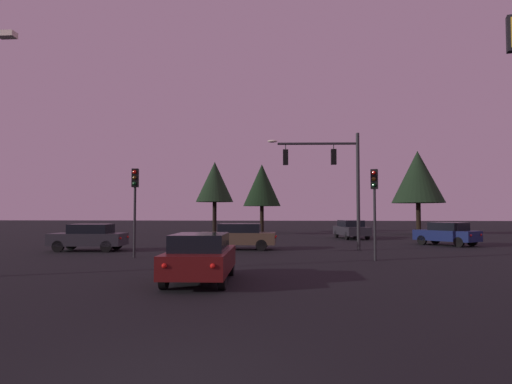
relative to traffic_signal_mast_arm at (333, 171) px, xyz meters
name	(u,v)px	position (x,y,z in m)	size (l,w,h in m)	color
ground_plane	(264,245)	(-4.20, 4.23, -4.59)	(168.00, 168.00, 0.00)	black
traffic_signal_mast_arm	(333,171)	(0.00, 0.00, 0.00)	(5.32, 0.53, 6.79)	#232326
traffic_light_corner_left	(374,196)	(1.31, -5.37, -1.64)	(0.37, 0.39, 4.15)	#232326
traffic_light_corner_right	(135,194)	(-10.02, -4.85, -1.53)	(0.32, 0.36, 4.30)	#232326
car_nearside_lane	(201,257)	(-5.40, -11.99, -3.79)	(2.03, 4.47, 1.52)	#4C0F0F
car_crossing_left	(238,236)	(-5.55, 0.13, -3.79)	(4.56, 1.78, 1.52)	#473828
car_crossing_right	(89,237)	(-13.86, -1.35, -3.79)	(4.20, 2.04, 1.52)	#232328
car_far_lane	(447,233)	(7.84, 4.20, -3.79)	(3.89, 4.13, 1.52)	#0F1947
car_parked_lot	(351,229)	(2.65, 11.41, -3.79)	(2.57, 4.84, 1.52)	#232328
tree_behind_sign	(418,177)	(10.18, 18.53, 1.05)	(5.05, 5.05, 8.21)	black
tree_left_far	(215,182)	(-9.49, 15.94, 0.45)	(3.56, 3.56, 6.98)	black
tree_center_horizon	(262,185)	(-5.31, 21.68, 0.48)	(4.02, 4.02, 7.34)	black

